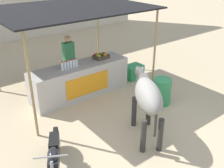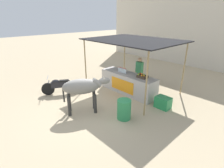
{
  "view_description": "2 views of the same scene",
  "coord_description": "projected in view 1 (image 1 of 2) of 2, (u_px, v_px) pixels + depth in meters",
  "views": [
    {
      "loc": [
        -3.6,
        -3.94,
        3.74
      ],
      "look_at": [
        -0.0,
        0.67,
        0.93
      ],
      "focal_mm": 42.0,
      "sensor_mm": 36.0,
      "label": 1
    },
    {
      "loc": [
        5.3,
        -3.8,
        3.58
      ],
      "look_at": [
        0.46,
        0.72,
        0.97
      ],
      "focal_mm": 28.0,
      "sensor_mm": 36.0,
      "label": 2
    }
  ],
  "objects": [
    {
      "name": "ground_plane",
      "position": [
        129.0,
        127.0,
        6.42
      ],
      "size": [
        60.0,
        60.0,
        0.0
      ],
      "primitive_type": "plane",
      "color": "tan"
    },
    {
      "name": "stall_counter",
      "position": [
        80.0,
        80.0,
        7.77
      ],
      "size": [
        3.0,
        0.82,
        0.96
      ],
      "color": "#B2ADA8",
      "rests_on": "ground"
    },
    {
      "name": "stall_awning",
      "position": [
        71.0,
        11.0,
        7.13
      ],
      "size": [
        4.2,
        3.2,
        2.55
      ],
      "color": "black",
      "rests_on": "ground"
    },
    {
      "name": "water_bottle_row",
      "position": [
        69.0,
        64.0,
        7.29
      ],
      "size": [
        0.52,
        0.07,
        0.25
      ],
      "color": "silver",
      "rests_on": "stall_counter"
    },
    {
      "name": "fruit_crate",
      "position": [
        101.0,
        56.0,
        8.01
      ],
      "size": [
        0.44,
        0.32,
        0.18
      ],
      "color": "#3F3326",
      "rests_on": "stall_counter"
    },
    {
      "name": "vendor_behind_counter",
      "position": [
        69.0,
        61.0,
        8.19
      ],
      "size": [
        0.34,
        0.22,
        1.65
      ],
      "color": "#383842",
      "rests_on": "ground"
    },
    {
      "name": "cooler_box",
      "position": [
        134.0,
        72.0,
        8.94
      ],
      "size": [
        0.6,
        0.44,
        0.48
      ],
      "primitive_type": "cube",
      "color": "#268C4C",
      "rests_on": "ground"
    },
    {
      "name": "water_barrel",
      "position": [
        162.0,
        91.0,
        7.33
      ],
      "size": [
        0.51,
        0.51,
        0.75
      ],
      "primitive_type": "cylinder",
      "color": "#2D8C51",
      "rests_on": "ground"
    },
    {
      "name": "cow",
      "position": [
        147.0,
        96.0,
        5.7
      ],
      "size": [
        1.25,
        1.75,
        1.44
      ],
      "color": "gray",
      "rests_on": "ground"
    },
    {
      "name": "motorcycle_parked",
      "position": [
        54.0,
        156.0,
        4.84
      ],
      "size": [
        0.99,
        1.61,
        0.9
      ],
      "color": "black",
      "rests_on": "ground"
    }
  ]
}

